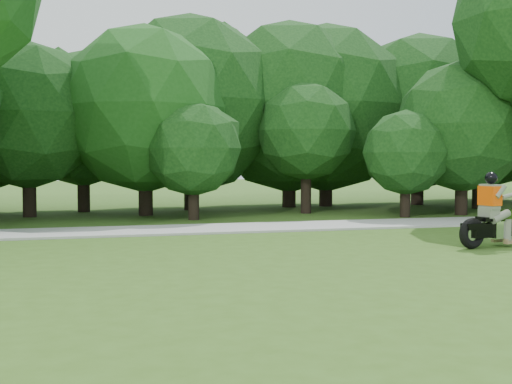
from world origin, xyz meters
name	(u,v)px	position (x,y,z in m)	size (l,w,h in m)	color
ground	(420,278)	(0.00, 0.00, 0.00)	(100.00, 100.00, 0.00)	#365819
walkway	(279,227)	(0.00, 8.00, 0.03)	(60.00, 2.20, 0.06)	#9D9D98
tree_line	(236,113)	(0.34, 14.83, 3.74)	(38.92, 11.96, 7.54)	black
chopper_motorcycle	(496,219)	(3.52, 2.95, 0.62)	(2.34, 0.89, 1.68)	black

